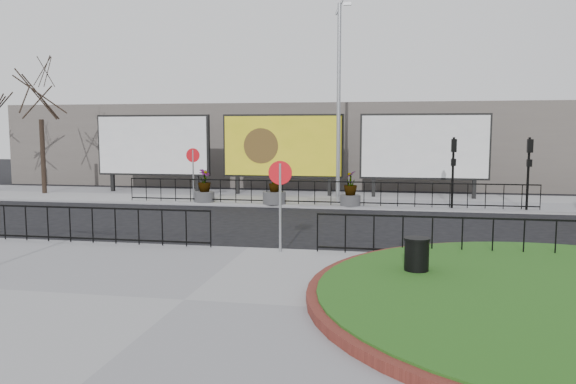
% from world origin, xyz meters
% --- Properties ---
extents(ground, '(90.00, 90.00, 0.00)m').
position_xyz_m(ground, '(0.00, 0.00, 0.00)').
color(ground, black).
rests_on(ground, ground).
extents(pavement_near, '(30.00, 10.00, 0.12)m').
position_xyz_m(pavement_near, '(0.00, -5.00, 0.06)').
color(pavement_near, gray).
rests_on(pavement_near, ground).
extents(pavement_far, '(44.00, 6.00, 0.12)m').
position_xyz_m(pavement_far, '(0.00, 12.00, 0.06)').
color(pavement_far, gray).
rests_on(pavement_far, ground).
extents(railing_near_left, '(10.00, 0.10, 1.10)m').
position_xyz_m(railing_near_left, '(-6.00, -0.30, 0.67)').
color(railing_near_left, black).
rests_on(railing_near_left, pavement_near).
extents(railing_near_right, '(9.00, 0.10, 1.10)m').
position_xyz_m(railing_near_right, '(6.50, -0.30, 0.67)').
color(railing_near_right, black).
rests_on(railing_near_right, pavement_near).
extents(railing_far, '(18.00, 0.10, 1.10)m').
position_xyz_m(railing_far, '(1.00, 9.30, 0.67)').
color(railing_far, black).
rests_on(railing_far, pavement_far).
extents(speed_sign_far, '(0.64, 0.07, 2.47)m').
position_xyz_m(speed_sign_far, '(-5.00, 9.40, 1.92)').
color(speed_sign_far, gray).
rests_on(speed_sign_far, pavement_far).
extents(speed_sign_near, '(0.64, 0.07, 2.47)m').
position_xyz_m(speed_sign_near, '(1.00, -0.40, 1.92)').
color(speed_sign_near, gray).
rests_on(speed_sign_near, pavement_near).
extents(billboard_left, '(6.20, 0.31, 4.10)m').
position_xyz_m(billboard_left, '(-8.50, 12.97, 2.60)').
color(billboard_left, black).
rests_on(billboard_left, pavement_far).
extents(billboard_mid, '(6.20, 0.31, 4.10)m').
position_xyz_m(billboard_mid, '(-1.50, 12.97, 2.60)').
color(billboard_mid, black).
rests_on(billboard_mid, pavement_far).
extents(billboard_right, '(6.20, 0.31, 4.10)m').
position_xyz_m(billboard_right, '(5.50, 12.97, 2.60)').
color(billboard_right, black).
rests_on(billboard_right, pavement_far).
extents(lamp_post, '(0.74, 0.18, 9.23)m').
position_xyz_m(lamp_post, '(1.51, 11.00, 4.83)').
color(lamp_post, gray).
rests_on(lamp_post, pavement_far).
extents(signal_pole_a, '(0.22, 0.26, 3.00)m').
position_xyz_m(signal_pole_a, '(6.50, 9.34, 2.10)').
color(signal_pole_a, black).
rests_on(signal_pole_a, pavement_far).
extents(signal_pole_b, '(0.22, 0.26, 3.00)m').
position_xyz_m(signal_pole_b, '(9.50, 9.34, 2.10)').
color(signal_pole_b, black).
rests_on(signal_pole_b, pavement_far).
extents(tree_left, '(2.00, 2.00, 7.00)m').
position_xyz_m(tree_left, '(-14.00, 11.50, 3.62)').
color(tree_left, '#2D2119').
rests_on(tree_left, pavement_far).
extents(building_backdrop, '(40.00, 10.00, 5.00)m').
position_xyz_m(building_backdrop, '(0.00, 22.00, 2.50)').
color(building_backdrop, '#5B544F').
rests_on(building_backdrop, ground).
extents(litter_bin, '(0.57, 0.57, 0.95)m').
position_xyz_m(litter_bin, '(4.50, -2.71, 0.60)').
color(litter_bin, black).
rests_on(litter_bin, pavement_near).
extents(planter_a, '(0.91, 0.91, 1.52)m').
position_xyz_m(planter_a, '(-4.49, 9.45, 0.72)').
color(planter_a, '#4C4C4F').
rests_on(planter_a, pavement_far).
extents(planter_b, '(1.03, 1.03, 1.46)m').
position_xyz_m(planter_b, '(-1.20, 9.40, 0.61)').
color(planter_b, '#4C4C4F').
rests_on(planter_b, pavement_far).
extents(planter_c, '(0.89, 0.89, 1.53)m').
position_xyz_m(planter_c, '(2.20, 9.40, 0.74)').
color(planter_c, '#4C4C4F').
rests_on(planter_c, pavement_far).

